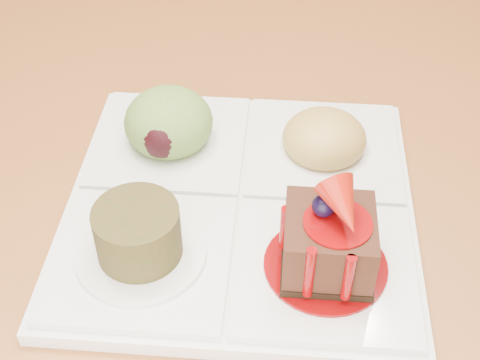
# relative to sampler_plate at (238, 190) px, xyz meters

# --- Properties ---
(ground) EXTENTS (6.00, 6.00, 0.00)m
(ground) POSITION_rel_sampler_plate_xyz_m (-0.10, 0.71, -0.77)
(ground) COLOR #4F2D16
(sampler_plate) EXTENTS (0.29, 0.29, 0.10)m
(sampler_plate) POSITION_rel_sampler_plate_xyz_m (0.00, 0.00, 0.00)
(sampler_plate) COLOR silver
(sampler_plate) RESTS_ON dining_table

